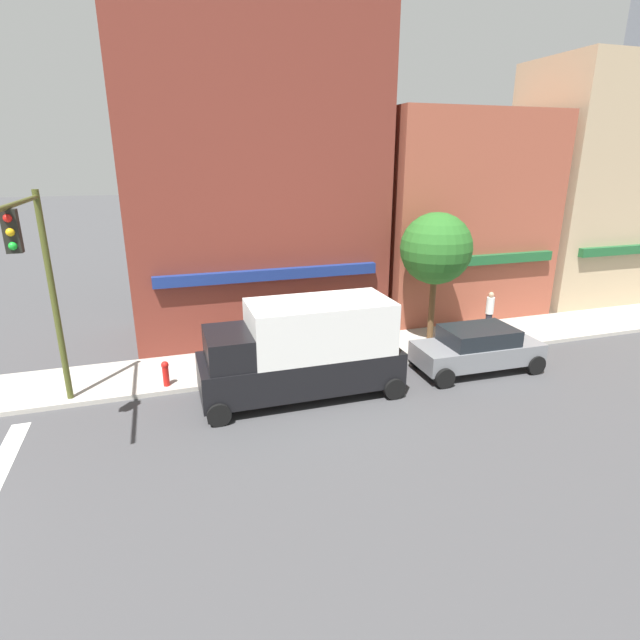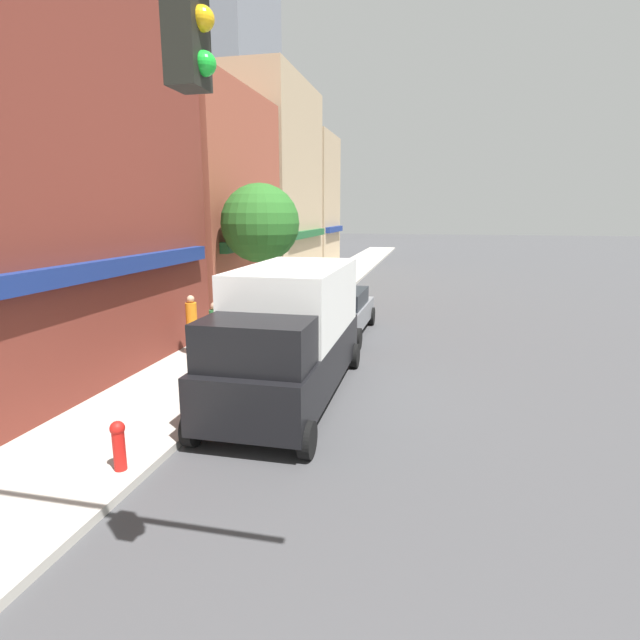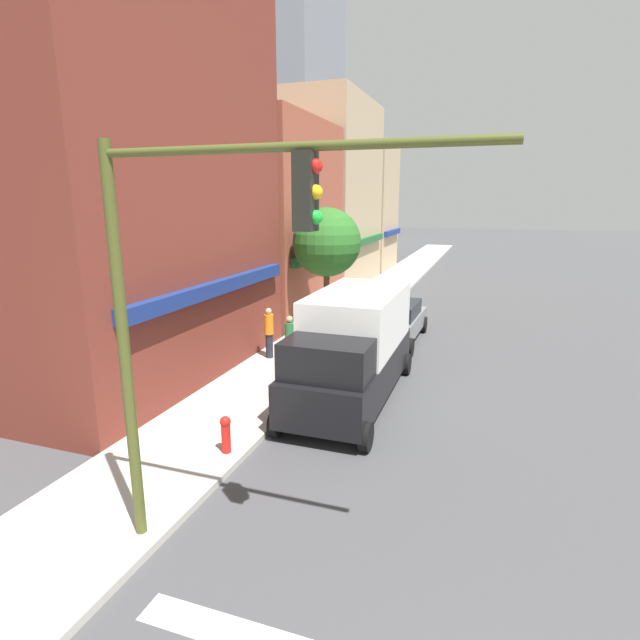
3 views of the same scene
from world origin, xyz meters
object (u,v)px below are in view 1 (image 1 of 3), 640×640
Objects in this scene: sedan_grey at (477,348)px; street_tree at (436,249)px; traffic_signal at (38,271)px; box_truck_black at (303,348)px; pedestrian_green_top at (323,333)px; pedestrian_orange_vest at (335,321)px; pedestrian_white_shirt at (489,312)px; fire_hydrant at (166,372)px.

sedan_grey is 4.13m from street_tree.
traffic_signal reaches higher than street_tree.
box_truck_black is 3.51× the size of pedestrian_green_top.
pedestrian_green_top is at bearing 59.64° from box_truck_black.
pedestrian_green_top is at bearing 153.73° from sedan_grey.
street_tree is at bearing -42.40° from pedestrian_green_top.
pedestrian_green_top and pedestrian_orange_vest have the same top height.
traffic_signal is 16.33m from pedestrian_white_shirt.
traffic_signal is 9.29m from pedestrian_green_top.
traffic_signal is 1.03× the size of box_truck_black.
pedestrian_orange_vest is at bearing 7.02° from pedestrian_green_top.
fire_hydrant is at bearing -173.83° from street_tree.
traffic_signal reaches higher than pedestrian_green_top.
box_truck_black is (6.96, -0.42, -2.81)m from traffic_signal.
pedestrian_green_top is at bearing 13.97° from traffic_signal.
box_truck_black is 4.56m from fire_hydrant.
fire_hydrant is at bearing -5.49° from pedestrian_white_shirt.
pedestrian_green_top is (1.46, 2.51, -0.51)m from box_truck_black.
box_truck_black is at bearing 7.37° from pedestrian_white_shirt.
fire_hydrant is (2.84, 1.28, -3.78)m from traffic_signal.
sedan_grey is 2.51× the size of pedestrian_white_shirt.
street_tree reaches higher than pedestrian_green_top.
fire_hydrant is 0.17× the size of street_tree.
box_truck_black is 3.51× the size of pedestrian_orange_vest.
box_truck_black is 1.22× the size of street_tree.
pedestrian_orange_vest reaches higher than fire_hydrant.
traffic_signal is 3.59× the size of pedestrian_green_top.
sedan_grey is (13.26, -0.42, -3.55)m from traffic_signal.
sedan_grey is 2.51× the size of pedestrian_orange_vest.
pedestrian_orange_vest is (-3.98, 3.65, 0.23)m from sedan_grey.
street_tree is (3.74, -0.85, 2.79)m from pedestrian_orange_vest.
sedan_grey is at bearing -9.27° from fire_hydrant.
pedestrian_orange_vest is 4.74m from street_tree.
sedan_grey is at bearing -0.14° from box_truck_black.
traffic_signal is 13.73m from sedan_grey.
box_truck_black reaches higher than pedestrian_white_shirt.
pedestrian_orange_vest reaches higher than sedan_grey.
pedestrian_white_shirt is 1.00× the size of pedestrian_orange_vest.
pedestrian_orange_vest is (-6.52, 0.76, 0.00)m from pedestrian_white_shirt.
traffic_signal is at bearing 156.19° from pedestrian_orange_vest.
sedan_grey is 3.86m from pedestrian_white_shirt.
pedestrian_white_shirt is 7.39m from pedestrian_green_top.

